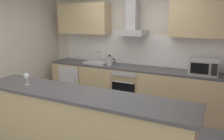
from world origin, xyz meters
TOP-DOWN VIEW (x-y plane):
  - ground at (0.00, 0.00)m, footprint 5.55×4.59m
  - wall_back at (0.00, 1.85)m, footprint 5.55×0.12m
  - backsplash_tile at (0.00, 1.78)m, footprint 3.87×0.02m
  - counter_back at (0.00, 1.47)m, footprint 4.00×0.60m
  - counter_island at (0.02, -0.61)m, footprint 3.08×0.64m
  - upper_cabinets at (-0.00, 1.62)m, footprint 3.95×0.32m
  - oven at (-0.10, 1.45)m, footprint 0.60×0.62m
  - refrigerator at (-1.51, 1.44)m, footprint 0.58×0.60m
  - microwave at (1.39, 1.42)m, footprint 0.50×0.38m
  - sink at (-0.89, 1.46)m, footprint 0.50×0.40m
  - kettle at (-0.54, 1.41)m, footprint 0.29×0.15m
  - range_hood at (-0.10, 1.58)m, footprint 0.62×0.45m
  - wine_glass at (-0.84, -0.64)m, footprint 0.08×0.08m

SIDE VIEW (x-z plane):
  - ground at x=0.00m, z-range -0.02..0.00m
  - refrigerator at x=-1.51m, z-range 0.00..0.85m
  - counter_back at x=0.00m, z-range 0.00..0.90m
  - oven at x=-0.10m, z-range 0.06..0.86m
  - counter_island at x=0.02m, z-range 0.01..0.97m
  - sink at x=-0.89m, z-range 0.80..1.06m
  - kettle at x=-0.54m, z-range 0.89..1.13m
  - microwave at x=1.39m, z-range 0.90..1.20m
  - wine_glass at x=-0.84m, z-range 1.00..1.18m
  - backsplash_tile at x=0.00m, z-range 0.90..1.56m
  - wall_back at x=0.00m, z-range 0.00..2.60m
  - range_hood at x=-0.10m, z-range 1.43..2.15m
  - upper_cabinets at x=0.00m, z-range 1.56..2.26m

